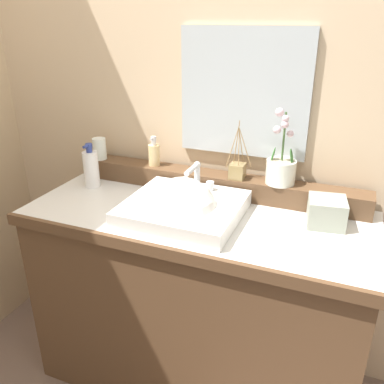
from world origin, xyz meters
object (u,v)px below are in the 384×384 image
(soap_bar, at_px, (168,184))
(tumbler_cup, at_px, (100,149))
(potted_plant, at_px, (281,167))
(lotion_bottle, at_px, (91,168))
(reed_diffuser, at_px, (237,170))
(sink_basin, at_px, (182,212))
(soap_dispenser, at_px, (154,154))
(tissue_box, at_px, (326,212))

(soap_bar, relative_size, tumbler_cup, 0.71)
(potted_plant, relative_size, tumbler_cup, 3.05)
(potted_plant, xyz_separation_m, lotion_bottle, (-0.80, -0.13, -0.07))
(reed_diffuser, bearing_deg, soap_bar, -151.47)
(sink_basin, xyz_separation_m, soap_dispenser, (-0.25, 0.27, 0.11))
(soap_dispenser, relative_size, tissue_box, 1.01)
(potted_plant, distance_m, tumbler_cup, 0.83)
(tumbler_cup, xyz_separation_m, lotion_bottle, (0.03, -0.12, -0.05))
(sink_basin, bearing_deg, lotion_bottle, 164.52)
(reed_diffuser, xyz_separation_m, tissue_box, (0.37, -0.11, -0.07))
(tumbler_cup, distance_m, lotion_bottle, 0.13)
(soap_bar, distance_m, lotion_bottle, 0.38)
(soap_bar, relative_size, potted_plant, 0.23)
(tissue_box, bearing_deg, tumbler_cup, 173.96)
(potted_plant, relative_size, reed_diffuser, 1.25)
(potted_plant, height_order, tissue_box, potted_plant)
(soap_dispenser, distance_m, tumbler_cup, 0.27)
(soap_bar, height_order, lotion_bottle, lotion_bottle)
(soap_dispenser, relative_size, reed_diffuser, 0.55)
(sink_basin, height_order, tissue_box, sink_basin)
(tissue_box, bearing_deg, reed_diffuser, 163.27)
(sink_basin, height_order, lotion_bottle, lotion_bottle)
(tissue_box, bearing_deg, soap_bar, -177.64)
(tumbler_cup, distance_m, tissue_box, 1.04)
(soap_dispenser, height_order, lotion_bottle, soap_dispenser)
(soap_bar, relative_size, tissue_box, 0.54)
(soap_bar, distance_m, tissue_box, 0.62)
(lotion_bottle, distance_m, tissue_box, 1.00)
(soap_bar, height_order, potted_plant, potted_plant)
(sink_basin, distance_m, potted_plant, 0.43)
(tumbler_cup, relative_size, tissue_box, 0.76)
(reed_diffuser, bearing_deg, tissue_box, -16.73)
(soap_bar, height_order, tissue_box, tissue_box)
(soap_bar, xyz_separation_m, tissue_box, (0.62, 0.03, -0.02))
(sink_basin, bearing_deg, soap_dispenser, 132.76)
(sink_basin, distance_m, lotion_bottle, 0.52)
(potted_plant, bearing_deg, soap_bar, -160.68)
(sink_basin, height_order, soap_dispenser, soap_dispenser)
(sink_basin, relative_size, soap_bar, 6.01)
(reed_diffuser, bearing_deg, lotion_bottle, -169.20)
(tissue_box, bearing_deg, lotion_bottle, -179.45)
(soap_dispenser, bearing_deg, tissue_box, -9.50)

